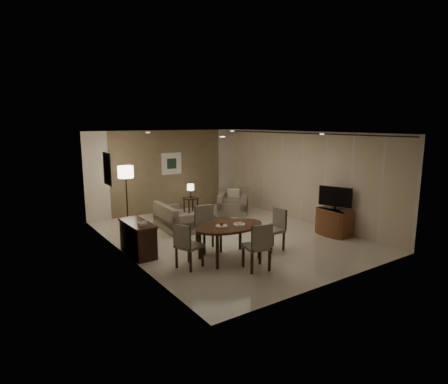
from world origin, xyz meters
TOP-DOWN VIEW (x-y plane):
  - room_shell at (0.00, 0.40)m, footprint 5.50×7.00m
  - taupe_accent at (0.00, 3.48)m, footprint 3.96×0.03m
  - curtain_wall at (2.68, 0.00)m, footprint 0.08×6.70m
  - curtain_rod at (2.68, 0.00)m, footprint 0.03×6.80m
  - art_back_frame at (0.10, 3.46)m, footprint 0.72×0.03m
  - art_back_canvas at (0.10, 3.44)m, footprint 0.34×0.01m
  - art_left_frame at (-2.72, 1.20)m, footprint 0.03×0.60m
  - art_left_canvas at (-2.71, 1.20)m, footprint 0.01×0.46m
  - downlight_nl at (-1.40, -1.80)m, footprint 0.10×0.10m
  - downlight_nr at (1.40, -1.80)m, footprint 0.10×0.10m
  - downlight_fl at (-1.40, 1.80)m, footprint 0.10×0.10m
  - downlight_fr at (1.40, 1.80)m, footprint 0.10×0.10m
  - console_desk at (-2.49, 0.00)m, footprint 0.48×1.20m
  - telephone at (-2.49, -0.30)m, footprint 0.20×0.14m
  - tv_cabinet at (2.40, -1.50)m, footprint 0.48×0.90m
  - flat_tv at (2.38, -1.50)m, footprint 0.36×0.85m
  - dining_table at (-0.93, -1.38)m, footprint 1.60×1.00m
  - chair_near at (-0.83, -2.18)m, footprint 0.56×0.56m
  - chair_far at (-1.04, -0.70)m, footprint 0.56×0.56m
  - chair_left at (-1.90, -1.32)m, footprint 0.59×0.59m
  - chair_right at (0.23, -1.46)m, footprint 0.48×0.48m
  - plate_a at (-1.11, -1.33)m, footprint 0.26×0.26m
  - plate_b at (-0.71, -1.43)m, footprint 0.26×0.26m
  - fruit_apple at (-1.11, -1.33)m, footprint 0.09×0.09m
  - napkin at (-0.71, -1.43)m, footprint 0.12×0.08m
  - round_rug at (0.44, 1.49)m, footprint 1.38×1.38m
  - sofa at (-0.86, 1.35)m, footprint 1.56×0.85m
  - armchair at (1.49, 1.87)m, footprint 1.29×1.29m
  - side_table at (0.44, 2.79)m, footprint 0.40×0.40m
  - table_lamp at (0.44, 2.79)m, footprint 0.22×0.22m
  - floor_lamp at (-1.83, 2.48)m, footprint 0.44×0.44m

SIDE VIEW (x-z plane):
  - round_rug at x=0.44m, z-range 0.00..0.01m
  - side_table at x=0.44m, z-range 0.00..0.51m
  - tv_cabinet at x=2.40m, z-range 0.00..0.70m
  - sofa at x=-0.86m, z-range 0.00..0.71m
  - console_desk at x=-2.49m, z-range 0.00..0.75m
  - dining_table at x=-0.93m, z-range 0.00..0.75m
  - armchair at x=1.49m, z-range 0.00..0.84m
  - chair_left at x=-1.90m, z-range 0.00..0.95m
  - chair_right at x=0.23m, z-range 0.00..0.97m
  - chair_near at x=-0.83m, z-range 0.00..0.99m
  - chair_far at x=-1.04m, z-range 0.00..1.05m
  - plate_a at x=-1.11m, z-range 0.75..0.77m
  - plate_b at x=-0.71m, z-range 0.75..0.77m
  - table_lamp at x=0.44m, z-range 0.51..1.01m
  - napkin at x=-0.71m, z-range 0.77..0.80m
  - telephone at x=-2.49m, z-range 0.76..0.85m
  - fruit_apple at x=-1.11m, z-range 0.77..0.86m
  - floor_lamp at x=-1.83m, z-range 0.00..1.74m
  - flat_tv at x=2.38m, z-range 0.72..1.32m
  - curtain_wall at x=2.68m, z-range 0.03..2.61m
  - taupe_accent at x=0.00m, z-range 0.00..2.70m
  - room_shell at x=0.00m, z-range 0.00..2.70m
  - art_back_frame at x=0.10m, z-range 1.24..1.96m
  - art_back_canvas at x=0.10m, z-range 1.43..1.77m
  - art_left_frame at x=-2.72m, z-range 1.45..2.25m
  - art_left_canvas at x=-2.71m, z-range 1.53..2.17m
  - curtain_rod at x=2.68m, z-range 2.62..2.66m
  - downlight_nl at x=-1.40m, z-range 2.68..2.69m
  - downlight_nr at x=1.40m, z-range 2.68..2.69m
  - downlight_fl at x=-1.40m, z-range 2.68..2.69m
  - downlight_fr at x=1.40m, z-range 2.68..2.69m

